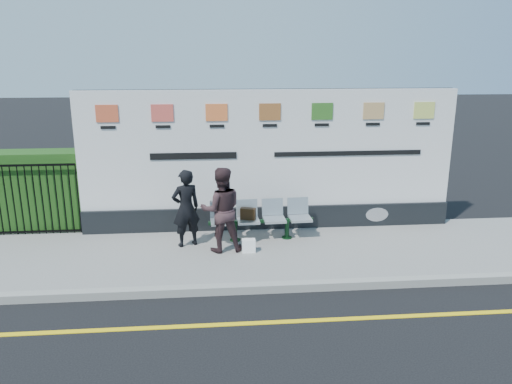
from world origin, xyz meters
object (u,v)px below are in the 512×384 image
Objects in this scene: billboard at (269,170)px; woman_right at (221,210)px; woman_left at (186,208)px; bench at (261,229)px.

billboard is 4.82× the size of woman_right.
woman_left is at bearing -30.17° from woman_right.
woman_right is at bearing -130.05° from billboard.
woman_right is at bearing -149.50° from bench.
bench is 1.15m from woman_right.
woman_right reaches higher than woman_left.
bench is 1.33× the size of woman_left.
bench is 1.62m from woman_left.
woman_left is 0.76m from woman_right.
woman_left is 0.94× the size of woman_right.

